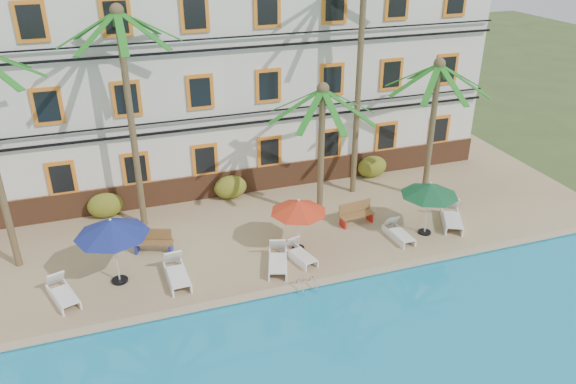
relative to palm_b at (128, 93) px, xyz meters
name	(u,v)px	position (x,y,z in m)	size (l,w,h in m)	color
ground	(287,280)	(4.51, -5.40, -5.92)	(100.00, 100.00, 0.00)	#384C23
pool_deck	(251,214)	(4.51, -0.40, -5.79)	(30.00, 12.00, 0.25)	tan
pool_coping	(296,287)	(4.51, -6.30, -5.64)	(30.00, 0.35, 0.06)	tan
hotel_building	(219,69)	(4.51, 4.58, -0.54)	(25.40, 6.44, 10.22)	silver
palm_b	(128,93)	(0.00, 0.00, 0.00)	(4.41, 4.41, 8.92)	brown
palm_c	(322,131)	(7.19, -1.80, -1.75)	(4.41, 4.41, 5.92)	brown
palm_d	(360,53)	(9.61, 0.04, 0.79)	(4.41, 4.41, 10.33)	brown
palm_e	(434,109)	(12.47, -1.56, -1.45)	(4.41, 4.41, 6.41)	brown
shrub_left	(105,205)	(-1.46, 1.20, -5.12)	(1.50, 0.90, 1.10)	#215016
shrub_mid	(230,187)	(4.02, 1.20, -5.12)	(1.50, 0.90, 1.10)	#215016
shrub_right	(372,167)	(11.17, 1.20, -5.12)	(1.50, 0.90, 1.10)	#215016
umbrella_blue	(111,228)	(-1.27, -3.88, -3.49)	(2.55, 2.55, 2.55)	black
umbrella_red	(299,207)	(5.46, -3.92, -3.81)	(2.18, 2.18, 2.19)	black
umbrella_green	(430,190)	(10.77, -4.44, -3.69)	(2.32, 2.32, 2.32)	black
lounger_a	(62,293)	(-3.15, -4.35, -5.39)	(1.19, 1.90, 0.85)	white
lounger_b	(176,273)	(0.67, -4.45, -5.37)	(0.77, 1.97, 0.92)	white
lounger_c	(278,260)	(4.34, -4.80, -5.38)	(1.23, 2.01, 0.89)	white
lounger_d	(299,253)	(5.26, -4.60, -5.42)	(0.96, 1.72, 0.77)	white
lounger_e	(398,232)	(9.55, -4.43, -5.42)	(0.69, 1.68, 0.77)	white
lounger_f	(452,217)	(12.24, -4.12, -5.36)	(1.55, 2.13, 0.95)	white
bench_left	(154,241)	(0.16, -2.26, -5.20)	(1.57, 0.95, 0.93)	olive
bench_right	(356,213)	(8.44, -2.77, -5.20)	(1.54, 0.63, 0.93)	olive
pool_ladder	(307,288)	(4.88, -6.40, -5.67)	(0.54, 0.74, 0.74)	silver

